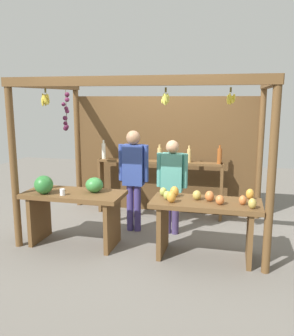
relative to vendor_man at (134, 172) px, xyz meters
The scene contains 7 objects.
ground_plane 1.00m from the vendor_man, 12.66° to the left, with size 12.00×12.00×0.00m, color slate.
market_stall 0.74m from the vendor_man, 65.90° to the left, with size 3.52×2.21×2.36m.
fruit_counter_left 1.07m from the vendor_man, 133.28° to the right, with size 1.43×0.67×1.04m.
fruit_counter_right 1.44m from the vendor_man, 31.66° to the right, with size 1.43×0.64×0.92m.
bottle_shelf_unit 0.89m from the vendor_man, 74.80° to the left, with size 2.26×0.22×1.35m.
vendor_man is the anchor object (origin of this frame).
vendor_woman 0.62m from the vendor_man, ahead, with size 0.48×0.20×1.47m.
Camera 1 is at (1.26, -5.36, 2.10)m, focal length 38.53 mm.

